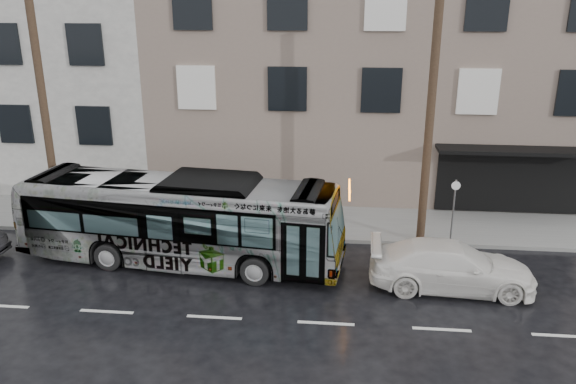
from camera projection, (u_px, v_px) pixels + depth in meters
name	position (u px, v px, depth m)	size (l,w,h in m)	color
ground	(231.00, 277.00, 18.44)	(120.00, 120.00, 0.00)	black
sidewalk	(254.00, 220.00, 23.03)	(90.00, 3.60, 0.15)	gray
building_taupe	(375.00, 66.00, 28.16)	(20.00, 12.00, 11.00)	gray
utility_pole_front	(430.00, 121.00, 19.44)	(0.30, 0.30, 9.00)	#433221
utility_pole_rear	(45.00, 114.00, 20.75)	(0.30, 0.30, 9.00)	#433221
sign_post	(453.00, 211.00, 20.41)	(0.06, 0.06, 2.40)	slate
bus	(180.00, 220.00, 19.09)	(2.61, 11.13, 3.10)	#B2B2B2
white_sedan	(452.00, 266.00, 17.55)	(2.07, 5.10, 1.48)	white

